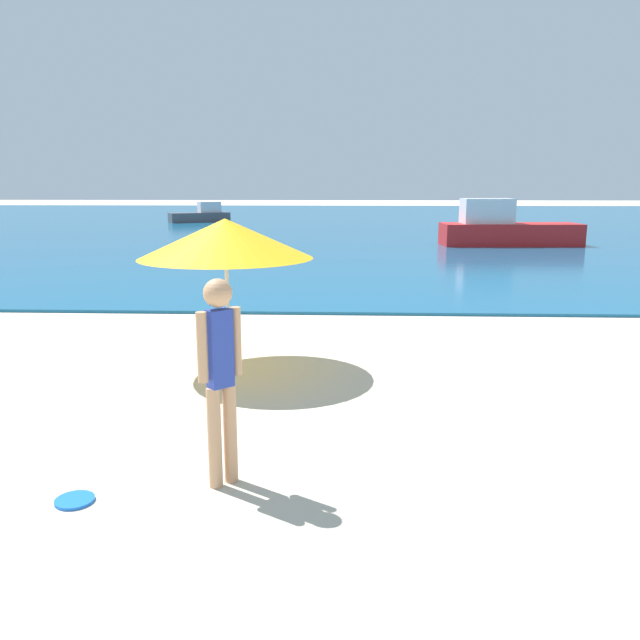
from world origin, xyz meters
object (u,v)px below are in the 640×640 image
boat_far (202,215)px  beach_umbrella (225,239)px  person_standing (220,370)px  boat_near (505,229)px  frisbee (75,500)px

boat_far → beach_umbrella: beach_umbrella is taller
person_standing → boat_near: boat_near is taller
frisbee → beach_umbrella: 4.12m
frisbee → beach_umbrella: bearing=82.0°
boat_near → beach_umbrella: 18.73m
person_standing → boat_far: bearing=60.5°
boat_near → beach_umbrella: size_ratio=2.38×
person_standing → frisbee: 1.49m
person_standing → boat_far: 36.18m
frisbee → beach_umbrella: size_ratio=0.13×
boat_near → person_standing: bearing=-112.3°
person_standing → boat_near: 21.62m
person_standing → beach_umbrella: size_ratio=0.75×
frisbee → boat_far: 36.30m
person_standing → boat_near: bearing=28.4°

